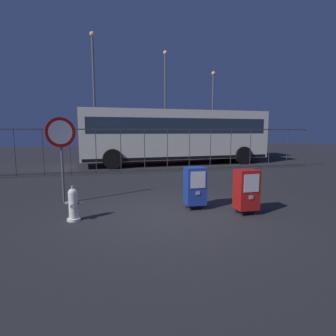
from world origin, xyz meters
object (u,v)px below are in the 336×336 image
object	(u,v)px
bus_near	(175,134)
street_light_near_left	(94,88)
newspaper_box_secondary	(195,186)
street_light_near_right	(213,106)
street_light_far_left	(165,96)
newspaper_box_primary	(247,189)
bus_far	(188,133)
stop_sign	(61,142)
fire_hydrant	(73,204)

from	to	relation	value
bus_near	street_light_near_left	distance (m)	6.43
newspaper_box_secondary	street_light_near_right	world-z (taller)	street_light_near_right
newspaper_box_secondary	street_light_near_left	distance (m)	13.60
street_light_near_left	street_light_far_left	xyz separation A→B (m)	(5.27, 2.23, -0.10)
newspaper_box_primary	newspaper_box_secondary	bearing A→B (deg)	145.19
newspaper_box_primary	bus_far	distance (m)	13.73
stop_sign	bus_near	xyz separation A→B (m)	(5.21, 7.79, 0.11)
newspaper_box_primary	street_light_near_right	size ratio (longest dim) A/B	0.15
newspaper_box_primary	stop_sign	size ratio (longest dim) A/B	0.46
street_light_near_left	street_light_near_right	distance (m)	9.81
bus_near	street_light_far_left	bearing A→B (deg)	79.20
newspaper_box_primary	stop_sign	distance (m)	4.73
bus_near	street_light_near_right	size ratio (longest dim) A/B	1.59
newspaper_box_secondary	street_light_far_left	size ratio (longest dim) A/B	0.13
street_light_near_right	street_light_far_left	distance (m)	4.21
bus_far	stop_sign	bearing A→B (deg)	-114.76
newspaper_box_primary	bus_far	size ratio (longest dim) A/B	0.10
newspaper_box_primary	newspaper_box_secondary	distance (m)	1.20
newspaper_box_secondary	bus_far	bearing A→B (deg)	72.56
bus_far	street_light_far_left	distance (m)	3.81
bus_near	street_light_near_left	xyz separation A→B (m)	(-4.43, 3.64, 2.90)
street_light_near_left	street_light_far_left	world-z (taller)	street_light_near_left
fire_hydrant	street_light_near_left	bearing A→B (deg)	88.16
fire_hydrant	newspaper_box_primary	size ratio (longest dim) A/B	0.73
street_light_far_left	street_light_near_right	bearing A→B (deg)	6.65
newspaper_box_primary	stop_sign	xyz separation A→B (m)	(-4.14, 2.02, 1.03)
bus_near	street_light_near_left	size ratio (longest dim) A/B	1.32
fire_hydrant	bus_near	bearing A→B (deg)	62.61
street_light_far_left	newspaper_box_secondary	bearing A→B (deg)	-100.92
street_light_far_left	street_light_near_left	bearing A→B (deg)	-157.07
newspaper_box_primary	street_light_near_right	world-z (taller)	street_light_near_right
street_light_near_left	bus_near	bearing A→B (deg)	-39.42
bus_near	bus_far	distance (m)	4.02
stop_sign	bus_near	bearing A→B (deg)	56.23
bus_far	street_light_near_right	bearing A→B (deg)	50.24
stop_sign	bus_far	xyz separation A→B (m)	(7.13, 11.32, 0.11)
bus_far	street_light_far_left	bearing A→B (deg)	122.32
street_light_near_left	street_light_far_left	bearing A→B (deg)	22.93
newspaper_box_secondary	stop_sign	distance (m)	3.58
street_light_near_left	street_light_near_right	bearing A→B (deg)	16.08
stop_sign	street_light_far_left	distance (m)	15.22
street_light_near_left	newspaper_box_primary	bearing A→B (deg)	-75.97
fire_hydrant	bus_near	xyz separation A→B (m)	(4.85, 9.36, 1.36)
street_light_near_right	stop_sign	bearing A→B (deg)	-125.75
newspaper_box_primary	bus_far	xyz separation A→B (m)	(2.99, 13.35, 1.14)
bus_near	bus_far	xyz separation A→B (m)	(1.92, 3.53, 0.00)
fire_hydrant	newspaper_box_secondary	bearing A→B (deg)	4.62
fire_hydrant	street_light_near_right	distance (m)	18.86
bus_far	street_light_near_right	size ratio (longest dim) A/B	1.61
newspaper_box_secondary	street_light_far_left	distance (m)	15.78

